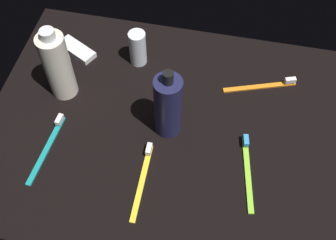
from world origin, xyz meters
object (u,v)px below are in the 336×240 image
at_px(lotion_bottle, 166,105).
at_px(bodywash_bottle, 58,65).
at_px(toothbrush_yellow, 143,177).
at_px(toothbrush_orange, 264,85).
at_px(snack_bar_white, 77,50).
at_px(deodorant_stick, 138,48).
at_px(toothbrush_lime, 248,168).
at_px(toothbrush_teal, 48,145).

xyz_separation_m(lotion_bottle, bodywash_bottle, (-0.26, 0.05, 0.01)).
height_order(bodywash_bottle, toothbrush_yellow, bodywash_bottle).
distance_m(toothbrush_orange, snack_bar_white, 0.48).
bearing_deg(deodorant_stick, toothbrush_orange, -3.41).
bearing_deg(bodywash_bottle, toothbrush_orange, 13.01).
bearing_deg(toothbrush_lime, bodywash_bottle, 164.60).
bearing_deg(lotion_bottle, toothbrush_yellow, -99.04).
height_order(lotion_bottle, bodywash_bottle, bodywash_bottle).
bearing_deg(bodywash_bottle, toothbrush_lime, -15.40).
distance_m(deodorant_stick, toothbrush_lime, 0.40).
distance_m(bodywash_bottle, toothbrush_yellow, 0.32).
xyz_separation_m(deodorant_stick, toothbrush_teal, (-0.14, -0.29, -0.04)).
bearing_deg(deodorant_stick, toothbrush_yellow, -74.51).
relative_size(lotion_bottle, toothbrush_yellow, 1.07).
relative_size(lotion_bottle, toothbrush_orange, 1.11).
distance_m(toothbrush_teal, snack_bar_white, 0.29).
bearing_deg(snack_bar_white, toothbrush_lime, -0.58).
distance_m(bodywash_bottle, toothbrush_lime, 0.48).
bearing_deg(toothbrush_teal, toothbrush_yellow, -8.56).
distance_m(toothbrush_yellow, toothbrush_teal, 0.23).
distance_m(lotion_bottle, toothbrush_lime, 0.22).
bearing_deg(bodywash_bottle, deodorant_stick, 40.14).
relative_size(bodywash_bottle, snack_bar_white, 1.91).
distance_m(toothbrush_lime, snack_bar_white, 0.53).
height_order(toothbrush_yellow, toothbrush_lime, same).
bearing_deg(toothbrush_orange, toothbrush_yellow, -127.68).
bearing_deg(toothbrush_yellow, lotion_bottle, 80.96).
bearing_deg(toothbrush_lime, toothbrush_teal, -175.86).
relative_size(bodywash_bottle, deodorant_stick, 2.08).
bearing_deg(toothbrush_orange, toothbrush_teal, -149.72).
height_order(lotion_bottle, toothbrush_teal, lotion_bottle).
height_order(deodorant_stick, toothbrush_yellow, deodorant_stick).
xyz_separation_m(deodorant_stick, toothbrush_orange, (0.32, -0.02, -0.04)).
bearing_deg(bodywash_bottle, toothbrush_teal, -84.16).
bearing_deg(snack_bar_white, toothbrush_orange, 25.63).
height_order(toothbrush_orange, snack_bar_white, toothbrush_orange).
relative_size(bodywash_bottle, toothbrush_teal, 1.10).
bearing_deg(snack_bar_white, lotion_bottle, -5.63).
bearing_deg(toothbrush_teal, snack_bar_white, 95.79).
xyz_separation_m(bodywash_bottle, snack_bar_white, (-0.01, 0.13, -0.08)).
relative_size(bodywash_bottle, toothbrush_orange, 1.14).
distance_m(toothbrush_yellow, toothbrush_orange, 0.38).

